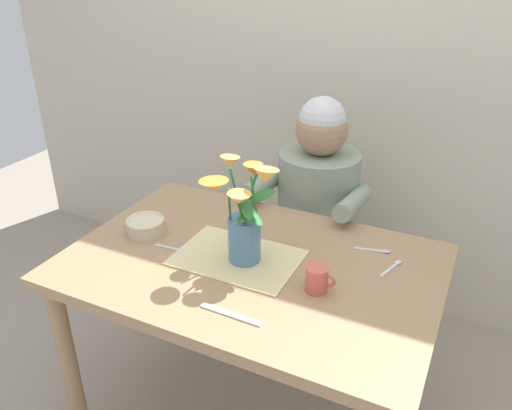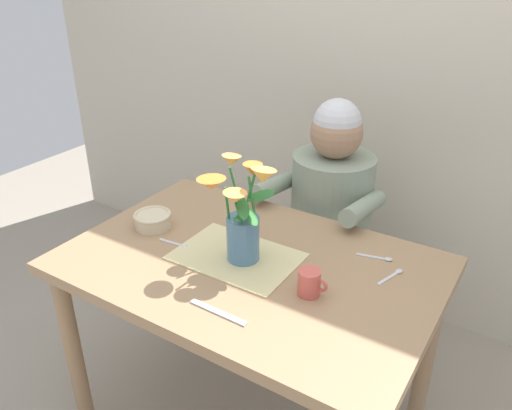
{
  "view_description": "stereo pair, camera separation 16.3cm",
  "coord_description": "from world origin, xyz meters",
  "px_view_note": "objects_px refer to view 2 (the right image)",
  "views": [
    {
      "loc": [
        0.63,
        -1.26,
        1.66
      ],
      "look_at": [
        -0.01,
        0.05,
        0.92
      ],
      "focal_mm": 35.94,
      "sensor_mm": 36.0,
      "label": 1
    },
    {
      "loc": [
        0.77,
        -1.18,
        1.66
      ],
      "look_at": [
        -0.01,
        0.05,
        0.92
      ],
      "focal_mm": 35.94,
      "sensor_mm": 36.0,
      "label": 2
    }
  ],
  "objects_px": {
    "coffee_cup": "(310,283)",
    "seated_person": "(329,230)",
    "ceramic_bowl": "(153,220)",
    "dinner_knife": "(218,312)",
    "flower_vase": "(242,217)"
  },
  "relations": [
    {
      "from": "coffee_cup",
      "to": "seated_person",
      "type": "bearing_deg",
      "value": 109.45
    },
    {
      "from": "ceramic_bowl",
      "to": "coffee_cup",
      "type": "bearing_deg",
      "value": -4.81
    },
    {
      "from": "seated_person",
      "to": "flower_vase",
      "type": "distance_m",
      "value": 0.72
    },
    {
      "from": "flower_vase",
      "to": "dinner_knife",
      "type": "xyz_separation_m",
      "value": [
        0.09,
        -0.26,
        -0.16
      ]
    },
    {
      "from": "seated_person",
      "to": "ceramic_bowl",
      "type": "distance_m",
      "value": 0.78
    },
    {
      "from": "ceramic_bowl",
      "to": "dinner_knife",
      "type": "xyz_separation_m",
      "value": [
        0.49,
        -0.27,
        -0.03
      ]
    },
    {
      "from": "ceramic_bowl",
      "to": "flower_vase",
      "type": "bearing_deg",
      "value": -1.81
    },
    {
      "from": "dinner_knife",
      "to": "coffee_cup",
      "type": "distance_m",
      "value": 0.28
    },
    {
      "from": "ceramic_bowl",
      "to": "dinner_knife",
      "type": "distance_m",
      "value": 0.56
    },
    {
      "from": "seated_person",
      "to": "dinner_knife",
      "type": "xyz_separation_m",
      "value": [
        0.06,
        -0.89,
        0.18
      ]
    },
    {
      "from": "seated_person",
      "to": "dinner_knife",
      "type": "relative_size",
      "value": 5.97
    },
    {
      "from": "dinner_knife",
      "to": "coffee_cup",
      "type": "xyz_separation_m",
      "value": [
        0.17,
        0.21,
        0.04
      ]
    },
    {
      "from": "dinner_knife",
      "to": "coffee_cup",
      "type": "height_order",
      "value": "coffee_cup"
    },
    {
      "from": "coffee_cup",
      "to": "ceramic_bowl",
      "type": "bearing_deg",
      "value": 175.19
    },
    {
      "from": "ceramic_bowl",
      "to": "coffee_cup",
      "type": "relative_size",
      "value": 1.46
    }
  ]
}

